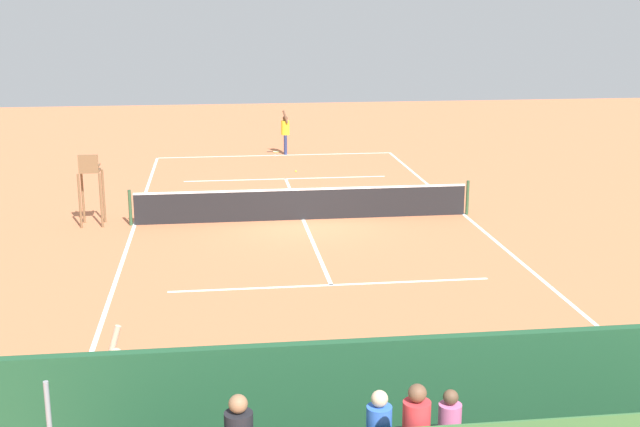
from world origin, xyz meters
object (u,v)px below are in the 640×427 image
Objects in this scene: umpire_chair at (90,182)px; tennis_net at (303,204)px; tennis_player at (285,131)px; courtside_bench at (579,399)px; tennis_racket at (275,152)px; tennis_ball_near at (296,171)px; line_judge at (118,391)px.

tennis_net is at bearing 178.88° from umpire_chair.
courtside_bench is at bearing 95.37° from tennis_player.
tennis_player is (2.31, -24.52, 0.46)m from courtside_bench.
courtside_bench is 3.17× the size of tennis_racket.
tennis_ball_near is at bearing -83.74° from courtside_bench.
tennis_net reaches higher than tennis_ball_near.
umpire_chair is 1.19× the size of courtside_bench.
tennis_ball_near is (2.25, -20.55, -0.53)m from courtside_bench.
line_judge is (4.12, 24.91, 1.00)m from tennis_racket.
courtside_bench reaches higher than tennis_racket.
umpire_chair is at bearing 46.86° from tennis_ball_near.
tennis_player is at bearing -120.88° from umpire_chair.
umpire_chair is 16.13m from courtside_bench.
umpire_chair is 32.42× the size of tennis_ball_near.
tennis_ball_near is (-6.71, -7.16, -1.28)m from umpire_chair.
tennis_racket is 4.58m from tennis_ball_near.
tennis_ball_near is at bearing -93.97° from tennis_net.
courtside_bench is at bearing 96.26° from tennis_ball_near.
courtside_bench is 0.93× the size of tennis_player.
tennis_net is 156.06× the size of tennis_ball_near.
tennis_player is 29.18× the size of tennis_ball_near.
tennis_player is 1.00× the size of line_judge.
umpire_chair is at bearing -56.22° from courtside_bench.
courtside_bench is at bearing 96.13° from tennis_racket.
tennis_net is at bearing 86.03° from tennis_ball_near.
tennis_ball_near is at bearing -102.64° from line_judge.
tennis_net is 11.85m from tennis_racket.
umpire_chair is 3.77× the size of tennis_racket.
courtside_bench is 24.63m from tennis_player.
line_judge is at bearing 79.49° from tennis_player.
tennis_player is at bearing -92.31° from tennis_net.
tennis_player is at bearing -89.26° from tennis_ball_near.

